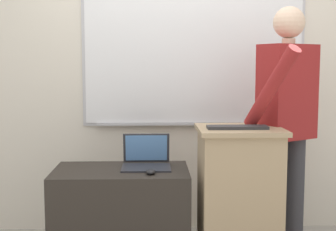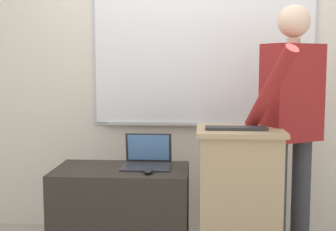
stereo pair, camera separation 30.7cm
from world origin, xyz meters
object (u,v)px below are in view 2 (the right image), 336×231
side_desk (122,218)px  person_presenter (291,117)px  lectern_podium (238,202)px  laptop (148,157)px  wireless_keyboard (236,128)px  computer_mouse_by_laptop (148,171)px

side_desk → person_presenter: (1.14, 0.13, 0.68)m
lectern_podium → side_desk: lectern_podium is taller
person_presenter → laptop: 1.01m
lectern_podium → wireless_keyboard: wireless_keyboard is taller
laptop → side_desk: bearing=-151.3°
side_desk → wireless_keyboard: size_ratio=2.33×
wireless_keyboard → computer_mouse_by_laptop: bearing=-178.3°
lectern_podium → side_desk: size_ratio=1.08×
lectern_podium → wireless_keyboard: size_ratio=2.52×
computer_mouse_by_laptop → lectern_podium: bearing=7.7°
side_desk → person_presenter: size_ratio=0.51×
person_presenter → wireless_keyboard: (-0.39, -0.25, -0.04)m
side_desk → lectern_podium: bearing=-4.3°
lectern_podium → person_presenter: bearing=27.5°
lectern_podium → computer_mouse_by_laptop: size_ratio=9.68×
laptop → computer_mouse_by_laptop: (0.03, -0.23, -0.04)m
lectern_podium → person_presenter: size_ratio=0.55×
lectern_podium → wireless_keyboard: 0.50m
person_presenter → lectern_podium: bearing=177.6°
person_presenter → laptop: (-0.97, -0.04, -0.28)m
wireless_keyboard → lectern_podium: bearing=66.1°
side_desk → laptop: (0.17, 0.09, 0.40)m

